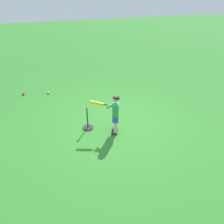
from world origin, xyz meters
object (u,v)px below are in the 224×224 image
object	(u,v)px
play_ball_near_batter	(48,93)
batting_tee	(88,125)
play_ball_by_bucket	(23,94)
child_batter	(114,111)

from	to	relation	value
play_ball_near_batter	batting_tee	bearing A→B (deg)	-70.03
play_ball_by_bucket	batting_tee	bearing A→B (deg)	-56.61
child_batter	play_ball_near_batter	world-z (taller)	child_batter
play_ball_near_batter	play_ball_by_bucket	size ratio (longest dim) A/B	0.97
play_ball_near_batter	batting_tee	xyz separation A→B (m)	(0.91, -2.50, 0.06)
child_batter	batting_tee	bearing A→B (deg)	148.49
child_batter	batting_tee	size ratio (longest dim) A/B	1.74
play_ball_by_bucket	batting_tee	xyz separation A→B (m)	(1.76, -2.67, 0.06)
child_batter	play_ball_by_bucket	world-z (taller)	child_batter
play_ball_near_batter	play_ball_by_bucket	distance (m)	0.87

